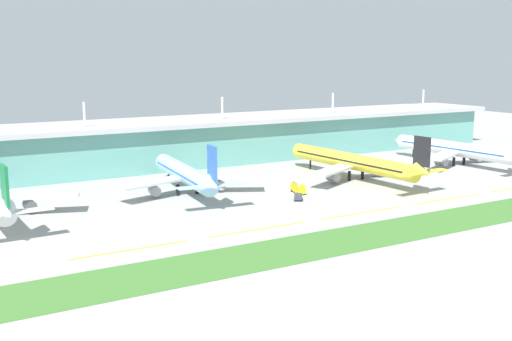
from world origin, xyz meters
name	(u,v)px	position (x,y,z in m)	size (l,w,h in m)	color
ground_plane	(371,212)	(0.00, 0.00, 0.00)	(600.00, 600.00, 0.00)	#9E9E99
terminal_building	(217,139)	(0.00, 98.75, 9.42)	(288.00, 34.00, 27.45)	#5B9E93
airliner_near_middle	(186,174)	(-36.18, 48.14, 6.44)	(48.56, 58.57, 18.90)	#9ED1EA
airliner_far_middle	(353,162)	(25.36, 39.78, 6.46)	(48.68, 71.46, 18.90)	yellow
airliner_farthest	(457,149)	(81.16, 42.75, 6.45)	(48.68, 66.85, 18.90)	white
taxiway_stripe_west	(130,250)	(-71.00, 0.62, 0.02)	(28.00, 0.70, 0.04)	yellow
taxiway_stripe_mid_west	(258,229)	(-37.00, 0.62, 0.02)	(28.00, 0.70, 0.04)	yellow
taxiway_stripe_centre	(362,213)	(-3.00, 0.62, 0.02)	(28.00, 0.70, 0.04)	yellow
taxiway_stripe_mid_east	(447,199)	(31.00, 0.62, 0.02)	(28.00, 0.70, 0.04)	yellow
grass_verge	(417,227)	(0.00, -17.76, 0.05)	(300.00, 18.00, 0.10)	#3D702D
pushback_tug	(298,197)	(-9.90, 22.61, 1.10)	(4.46, 4.99, 1.85)	#333842
fuel_truck	(298,186)	(-4.45, 30.97, 2.26)	(4.08, 7.59, 4.95)	gold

